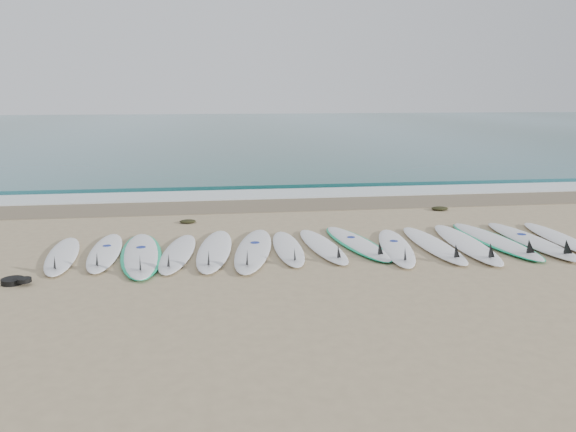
{
  "coord_description": "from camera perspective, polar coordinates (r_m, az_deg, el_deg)",
  "views": [
    {
      "loc": [
        -1.99,
        -9.61,
        2.8
      ],
      "look_at": [
        -0.54,
        1.02,
        0.4
      ],
      "focal_mm": 35.0,
      "sensor_mm": 36.0,
      "label": 1
    }
  ],
  "objects": [
    {
      "name": "surfboard_1",
      "position": [
        10.28,
        -18.13,
        -3.51
      ],
      "size": [
        0.64,
        2.54,
        0.32
      ],
      "rotation": [
        0.0,
        0.0,
        0.05
      ],
      "color": "white",
      "rests_on": "ground"
    },
    {
      "name": "surfboard_10",
      "position": [
        10.57,
        14.63,
        -2.85
      ],
      "size": [
        0.6,
        2.66,
        0.34
      ],
      "rotation": [
        0.0,
        0.0,
        0.02
      ],
      "color": "white",
      "rests_on": "ground"
    },
    {
      "name": "ocean",
      "position": [
        42.25,
        -5.14,
        8.8
      ],
      "size": [
        120.0,
        55.0,
        0.03
      ],
      "primitive_type": "cube",
      "color": "#20595D",
      "rests_on": "ground"
    },
    {
      "name": "ground",
      "position": [
        10.2,
        3.76,
        -3.34
      ],
      "size": [
        120.0,
        120.0,
        0.0
      ],
      "primitive_type": "plane",
      "color": "tan"
    },
    {
      "name": "seaweed_far",
      "position": [
        13.94,
        15.16,
        0.75
      ],
      "size": [
        0.41,
        0.32,
        0.08
      ],
      "primitive_type": "ellipsoid",
      "color": "black",
      "rests_on": "ground"
    },
    {
      "name": "surfboard_9",
      "position": [
        10.25,
        10.97,
        -3.14
      ],
      "size": [
        0.96,
        2.62,
        0.33
      ],
      "rotation": [
        0.0,
        0.0,
        -0.17
      ],
      "color": "white",
      "rests_on": "ground"
    },
    {
      "name": "surfboard_0",
      "position": [
        10.33,
        -21.98,
        -3.75
      ],
      "size": [
        0.78,
        2.46,
        0.31
      ],
      "rotation": [
        0.0,
        0.0,
        0.12
      ],
      "color": "white",
      "rests_on": "ground"
    },
    {
      "name": "foam_band",
      "position": [
        15.49,
        -0.29,
        2.28
      ],
      "size": [
        120.0,
        1.4,
        0.04
      ],
      "primitive_type": "cube",
      "color": "silver",
      "rests_on": "ground"
    },
    {
      "name": "surfboard_14",
      "position": [
        11.83,
        26.07,
        -2.1
      ],
      "size": [
        0.7,
        2.62,
        0.33
      ],
      "rotation": [
        0.0,
        0.0,
        -0.06
      ],
      "color": "white",
      "rests_on": "ground"
    },
    {
      "name": "seaweed_near",
      "position": [
        12.34,
        -10.14,
        -0.54
      ],
      "size": [
        0.36,
        0.28,
        0.07
      ],
      "primitive_type": "ellipsoid",
      "color": "black",
      "rests_on": "ground"
    },
    {
      "name": "surfboard_2",
      "position": [
        9.97,
        -14.7,
        -3.8
      ],
      "size": [
        0.99,
        2.92,
        0.36
      ],
      "rotation": [
        0.0,
        0.0,
        0.11
      ],
      "color": "white",
      "rests_on": "ground"
    },
    {
      "name": "surfboard_4",
      "position": [
        9.96,
        -7.5,
        -3.47
      ],
      "size": [
        0.84,
        2.8,
        0.35
      ],
      "rotation": [
        0.0,
        0.0,
        -0.1
      ],
      "color": "white",
      "rests_on": "ground"
    },
    {
      "name": "surfboard_5",
      "position": [
        9.91,
        -3.56,
        -3.45
      ],
      "size": [
        1.08,
        2.94,
        0.37
      ],
      "rotation": [
        0.0,
        0.0,
        -0.17
      ],
      "color": "white",
      "rests_on": "ground"
    },
    {
      "name": "surfboard_7",
      "position": [
        10.17,
        3.62,
        -3.08
      ],
      "size": [
        0.77,
        2.49,
        0.31
      ],
      "rotation": [
        0.0,
        0.0,
        0.11
      ],
      "color": "white",
      "rests_on": "ground"
    },
    {
      "name": "surfboard_3",
      "position": [
        9.9,
        -11.18,
        -3.73
      ],
      "size": [
        0.77,
        2.52,
        0.32
      ],
      "rotation": [
        0.0,
        0.0,
        -0.1
      ],
      "color": "white",
      "rests_on": "ground"
    },
    {
      "name": "surfboard_13",
      "position": [
        11.43,
        23.59,
        -2.32
      ],
      "size": [
        0.7,
        2.89,
        0.37
      ],
      "rotation": [
        0.0,
        0.0,
        0.04
      ],
      "color": "white",
      "rests_on": "ground"
    },
    {
      "name": "surfboard_6",
      "position": [
        10.03,
        0.05,
        -3.29
      ],
      "size": [
        0.51,
        2.38,
        0.3
      ],
      "rotation": [
        0.0,
        0.0,
        -0.01
      ],
      "color": "white",
      "rests_on": "ground"
    },
    {
      "name": "surfboard_12",
      "position": [
        11.23,
        20.35,
        -2.36
      ],
      "size": [
        0.94,
        2.87,
        0.36
      ],
      "rotation": [
        0.0,
        0.0,
        0.09
      ],
      "color": "silver",
      "rests_on": "ground"
    },
    {
      "name": "wave_crest",
      "position": [
        16.95,
        -0.95,
        3.28
      ],
      "size": [
        120.0,
        1.0,
        0.1
      ],
      "primitive_type": "cube",
      "color": "#20595D",
      "rests_on": "ground"
    },
    {
      "name": "surfboard_8",
      "position": [
        10.46,
        7.07,
        -2.74
      ],
      "size": [
        1.06,
        2.66,
        0.33
      ],
      "rotation": [
        0.0,
        0.0,
        0.17
      ],
      "color": "white",
      "rests_on": "ground"
    },
    {
      "name": "leash_coil",
      "position": [
        9.29,
        -25.96,
        -5.94
      ],
      "size": [
        0.46,
        0.36,
        0.11
      ],
      "color": "black",
      "rests_on": "ground"
    },
    {
      "name": "surfboard_11",
      "position": [
        10.79,
        17.75,
        -2.69
      ],
      "size": [
        0.74,
        2.9,
        0.37
      ],
      "rotation": [
        0.0,
        0.0,
        -0.05
      ],
      "color": "white",
      "rests_on": "ground"
    },
    {
      "name": "wet_sand_band",
      "position": [
        14.13,
        0.46,
        1.21
      ],
      "size": [
        120.0,
        1.8,
        0.01
      ],
      "primitive_type": "cube",
      "color": "#6E6049",
      "rests_on": "ground"
    }
  ]
}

